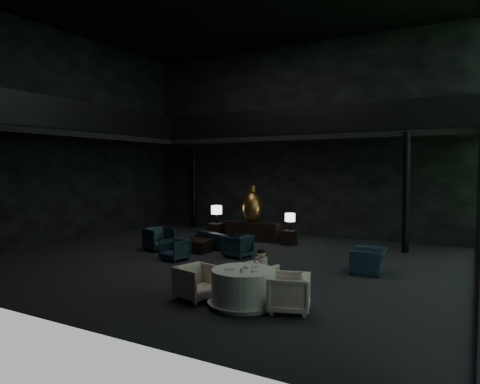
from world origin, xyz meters
The scene contains 33 objects.
floor centered at (0.00, 0.00, 0.00)m, with size 14.00×12.00×0.02m, color black.
wall_back centered at (0.00, 6.00, 4.00)m, with size 14.00×0.04×8.00m, color black.
wall_front centered at (0.00, -6.00, 4.00)m, with size 14.00×0.04×8.00m, color black.
wall_left centered at (-7.00, 0.00, 4.00)m, with size 0.04×12.00×8.00m, color black.
mezzanine_left centered at (-6.00, 0.00, 4.00)m, with size 2.00×12.00×0.25m, color black.
mezzanine_back centered at (1.00, 5.00, 4.00)m, with size 12.00×2.00×0.25m, color black.
railing_left centered at (-5.00, 0.00, 4.60)m, with size 0.06×12.00×1.00m, color black.
railing_back centered at (1.00, 4.00, 4.60)m, with size 12.00×0.06×1.00m, color black.
column_nw centered at (-5.00, 5.70, 2.00)m, with size 0.24×0.24×4.00m, color black.
column_ne centered at (4.80, 4.00, 2.00)m, with size 0.24×0.24×4.00m, color black.
console centered at (-0.77, 3.65, 0.36)m, with size 2.24×0.51×0.71m, color black.
bronze_urn centered at (-0.77, 3.63, 1.33)m, with size 0.77×0.77×1.43m.
side_table_left centered at (-2.37, 3.50, 0.29)m, with size 0.53×0.53×0.59m, color black.
table_lamp_left centered at (-2.37, 3.57, 1.10)m, with size 0.43×0.43×0.72m.
side_table_right centered at (0.83, 3.47, 0.27)m, with size 0.48×0.48×0.53m, color black.
table_lamp_right centered at (0.83, 3.58, 0.98)m, with size 0.37×0.37×0.62m.
sofa centered at (-1.14, 1.70, 0.37)m, with size 1.88×0.55×0.73m, color #2B3E4B.
lounge_armchair_west centered at (-2.68, 0.32, 0.47)m, with size 0.92×0.86×0.95m, color black.
lounge_armchair_east centered at (0.26, 0.63, 0.39)m, with size 0.76×0.71×0.78m, color black.
lounge_armchair_south centered at (-1.19, -0.71, 0.33)m, with size 0.64×0.60×0.66m, color #2A3D48.
window_armchair centered at (4.37, 0.54, 0.41)m, with size 0.95×0.62×0.83m, color #1F4149.
coffee_table centered at (-1.37, 0.77, 0.20)m, with size 0.92×0.92×0.41m, color black.
dining_table centered at (2.71, -3.48, 0.33)m, with size 1.48×1.48×0.75m.
dining_chair_north centered at (2.59, -2.63, 0.37)m, with size 0.72×0.67×0.74m, color beige.
dining_chair_east centered at (3.67, -3.37, 0.43)m, with size 0.84×0.78×0.86m, color beige.
dining_chair_west centered at (1.64, -3.58, 0.41)m, with size 0.80×0.75×0.83m, color beige.
child centered at (2.69, -2.59, 0.74)m, with size 0.27×0.27×0.58m.
plate_a centered at (2.50, -3.66, 0.76)m, with size 0.23×0.23×0.01m, color white.
plate_b centered at (2.84, -3.22, 0.76)m, with size 0.22×0.22×0.02m, color white.
saucer centered at (3.04, -3.52, 0.76)m, with size 0.13×0.13×0.01m, color white.
coffee_cup centered at (3.01, -3.64, 0.79)m, with size 0.07×0.07×0.05m, color white.
cereal_bowl centered at (2.74, -3.38, 0.79)m, with size 0.15×0.15×0.07m, color white.
cream_pot centered at (2.81, -3.75, 0.79)m, with size 0.06×0.06×0.07m, color #99999E.
Camera 1 is at (6.85, -11.06, 2.81)m, focal length 32.00 mm.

